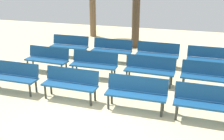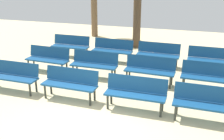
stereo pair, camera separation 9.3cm
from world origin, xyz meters
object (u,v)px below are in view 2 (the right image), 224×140
object	(u,v)px
bench_r1_c0	(48,58)
bench_r2_c3	(211,58)
bench_r1_c1	(94,63)
tree_0	(137,13)
bench_r0_c0	(14,75)
bench_r1_c2	(150,69)
bench_r1_c3	(208,75)
bench_r2_c1	(113,49)
bench_r0_c1	(70,82)
bench_r2_c2	(158,53)
bench_r0_c3	(207,102)
bench_r0_c2	(136,91)
bench_r2_c0	(71,45)

from	to	relation	value
bench_r1_c0	bench_r2_c3	bearing A→B (deg)	19.89
bench_r1_c1	tree_0	world-z (taller)	tree_0
bench_r0_c0	bench_r1_c2	bearing A→B (deg)	25.72
bench_r0_c0	bench_r1_c3	bearing A→B (deg)	17.83
bench_r2_c1	tree_0	size ratio (longest dim) A/B	0.51
bench_r1_c1	bench_r1_c3	distance (m)	3.68
bench_r1_c3	tree_0	bearing A→B (deg)	128.99
bench_r0_c0	bench_r0_c1	xyz separation A→B (m)	(1.89, -0.03, 0.00)
bench_r1_c2	tree_0	bearing A→B (deg)	110.70
bench_r2_c2	bench_r1_c0	bearing A→B (deg)	-153.11
bench_r0_c3	tree_0	distance (m)	6.89
bench_r0_c3	tree_0	xyz separation A→B (m)	(-3.04, 6.09, 1.08)
bench_r0_c2	bench_r0_c3	world-z (taller)	same
bench_r1_c2	tree_0	distance (m)	4.50
bench_r2_c2	tree_0	xyz separation A→B (m)	(-1.35, 2.34, 1.08)
tree_0	bench_r2_c0	bearing A→B (deg)	-137.07
bench_r2_c3	bench_r1_c0	bearing A→B (deg)	-162.56
bench_r0_c0	bench_r1_c1	xyz separation A→B (m)	(1.96, 1.75, 0.00)
bench_r1_c3	bench_r2_c3	size ratio (longest dim) A/B	1.01
bench_r1_c0	bench_r1_c3	size ratio (longest dim) A/B	1.00
bench_r1_c2	bench_r1_c3	bearing A→B (deg)	0.13
bench_r1_c2	tree_0	xyz separation A→B (m)	(-1.34, 4.16, 1.08)
bench_r0_c3	bench_r2_c3	bearing A→B (deg)	88.61
bench_r0_c3	bench_r0_c0	bearing A→B (deg)	179.50
bench_r0_c0	bench_r1_c2	distance (m)	4.23
bench_r0_c1	bench_r1_c2	world-z (taller)	same
bench_r1_c0	bench_r2_c1	world-z (taller)	same
bench_r1_c0	tree_0	world-z (taller)	tree_0
bench_r0_c3	bench_r1_c2	bearing A→B (deg)	133.04
bench_r2_c3	tree_0	size ratio (longest dim) A/B	0.51
bench_r1_c3	bench_r2_c2	xyz separation A→B (m)	(-1.77, 1.91, 0.00)
bench_r0_c2	bench_r1_c0	world-z (taller)	same
bench_r2_c2	tree_0	size ratio (longest dim) A/B	0.51
bench_r2_c0	bench_r1_c0	bearing A→B (deg)	-89.47
bench_r0_c1	tree_0	world-z (taller)	tree_0
bench_r1_c0	tree_0	bearing A→B (deg)	63.49
bench_r1_c1	bench_r1_c3	world-z (taller)	same
bench_r0_c1	tree_0	distance (m)	6.05
bench_r1_c2	bench_r2_c0	distance (m)	4.18
bench_r0_c2	bench_r2_c1	size ratio (longest dim) A/B	0.99
bench_r0_c2	bench_r2_c2	xyz separation A→B (m)	(0.07, 3.67, 0.00)
bench_r0_c3	bench_r0_c2	bearing A→B (deg)	178.77
bench_r1_c1	bench_r0_c1	bearing A→B (deg)	-91.66
bench_r0_c2	bench_r1_c2	world-z (taller)	same
bench_r2_c3	bench_r0_c3	bearing A→B (deg)	-91.84
bench_r2_c1	bench_r2_c2	distance (m)	1.82
bench_r2_c2	bench_r1_c1	bearing A→B (deg)	-134.95
bench_r0_c2	bench_r1_c2	distance (m)	1.85
bench_r1_c3	tree_0	xyz separation A→B (m)	(-3.12, 4.24, 1.08)
bench_r2_c1	bench_r1_c1	bearing A→B (deg)	-91.14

